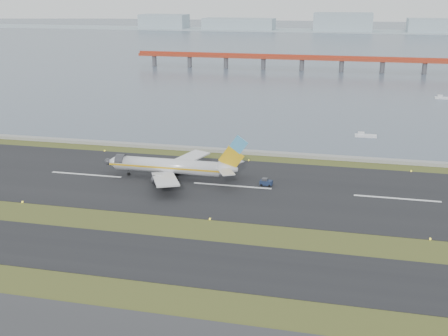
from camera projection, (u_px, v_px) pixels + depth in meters
The scene contains 11 objects.
ground at pixel (201, 234), 113.59m from camera, with size 1000.00×1000.00×0.00m, color #354719.
taxiway_strip at pixel (183, 260), 102.43m from camera, with size 1000.00×18.00×0.10m, color black.
runway_strip at pixel (232, 186), 141.43m from camera, with size 1000.00×45.00×0.10m, color black.
seawall at pixel (253, 152), 169.16m from camera, with size 1000.00×2.50×1.00m, color #999893.
bay_water at pixel (327, 42), 540.78m from camera, with size 1400.00×800.00×1.30m, color #414C5D.
red_pier at pixel (342, 60), 339.24m from camera, with size 260.00×5.00×10.20m.
far_shoreline at pixel (346, 26), 684.59m from camera, with size 1400.00×80.00×60.50m.
airliner at pixel (173, 166), 145.85m from camera, with size 38.52×32.89×12.80m.
pushback_tug at pixel (266, 182), 141.40m from camera, with size 3.19×2.04×1.96m.
workboat_near at pixel (365, 136), 188.76m from camera, with size 7.15×2.31×1.73m.
workboat_far at pixel (443, 98), 255.17m from camera, with size 7.85×3.04×1.86m.
Camera 1 is at (28.24, -100.48, 47.01)m, focal length 45.00 mm.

